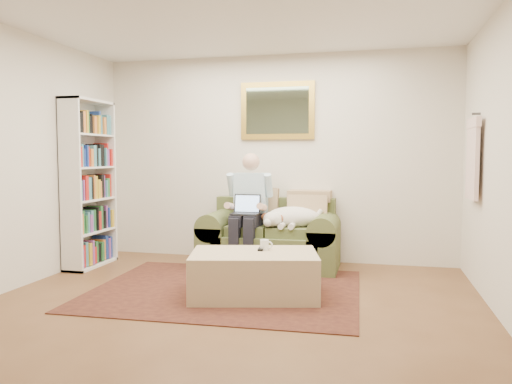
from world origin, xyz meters
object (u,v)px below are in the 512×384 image
at_px(seated_man, 247,211).
at_px(bookshelf, 89,184).
at_px(sleeping_dog, 293,217).
at_px(sofa, 270,244).
at_px(laptop, 246,209).
at_px(coffee_mug, 264,245).
at_px(ottoman, 254,275).

height_order(seated_man, bookshelf, bookshelf).
bearing_deg(sleeping_dog, sofa, 164.26).
bearing_deg(laptop, coffee_mug, -65.55).
relative_size(sofa, ottoman, 1.38).
xyz_separation_m(sofa, ottoman, (0.12, -1.29, -0.07)).
relative_size(sofa, sleeping_dog, 2.43).
bearing_deg(coffee_mug, laptop, 114.45).
xyz_separation_m(sleeping_dog, coffee_mug, (-0.11, -1.07, -0.14)).
distance_m(sofa, seated_man, 0.49).
distance_m(seated_man, sleeping_dog, 0.54).
xyz_separation_m(ottoman, coffee_mug, (0.07, 0.13, 0.26)).
height_order(sofa, sleeping_dog, sofa).
xyz_separation_m(laptop, ottoman, (0.36, -1.08, -0.50)).
bearing_deg(laptop, bookshelf, -172.69).
relative_size(laptop, coffee_mug, 3.15).
relative_size(sleeping_dog, bookshelf, 0.33).
relative_size(laptop, sleeping_dog, 0.47).
bearing_deg(seated_man, ottoman, -72.52).
bearing_deg(sleeping_dog, coffee_mug, -95.62).
distance_m(sofa, bookshelf, 2.30).
height_order(seated_man, laptop, seated_man).
distance_m(laptop, bookshelf, 1.93).
relative_size(laptop, bookshelf, 0.16).
xyz_separation_m(seated_man, coffee_mug, (0.43, -1.01, -0.21)).
relative_size(ottoman, coffee_mug, 11.75).
relative_size(coffee_mug, bookshelf, 0.05).
relative_size(laptop, ottoman, 0.27).
bearing_deg(sleeping_dog, seated_man, -172.87).
height_order(seated_man, coffee_mug, seated_man).
height_order(ottoman, bookshelf, bookshelf).
bearing_deg(seated_man, sleeping_dog, 7.13).
height_order(laptop, coffee_mug, laptop).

